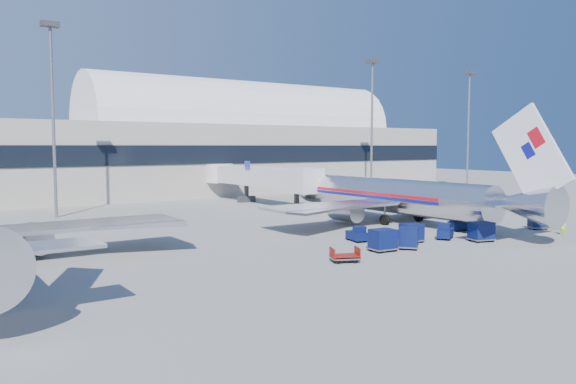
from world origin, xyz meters
TOP-DOWN VIEW (x-y plane):
  - ground at (0.00, 0.00)m, footprint 260.00×260.00m
  - terminal at (-13.60, 55.96)m, footprint 170.00×28.15m
  - airliner_main at (10.00, 4.51)m, footprint 32.00×37.26m
  - jetbridge_near at (7.60, 30.81)m, footprint 4.40×27.50m
  - mast_west at (-20.00, 30.00)m, footprint 2.00×1.20m
  - mast_east at (30.00, 30.00)m, footprint 2.00×1.20m
  - mast_far_east at (55.00, 30.00)m, footprint 2.00×1.20m
  - barrier_near at (18.00, 2.00)m, footprint 3.00×0.55m
  - barrier_mid at (21.30, 2.00)m, footprint 3.00×0.55m
  - barrier_far at (24.60, 2.00)m, footprint 3.00×0.55m
  - tug_lead at (5.49, -6.15)m, footprint 2.59×2.19m
  - tug_right at (10.67, -3.68)m, footprint 2.56×1.79m
  - tug_left at (-1.88, -2.59)m, footprint 1.47×2.32m
  - cart_train_a at (1.63, -5.71)m, footprint 2.01×1.61m
  - cart_train_b at (-0.75, -7.63)m, footprint 2.50×2.43m
  - cart_train_c at (-3.32, -7.29)m, footprint 2.16×1.72m
  - cart_solo_near at (7.07, -8.82)m, footprint 2.31×1.98m
  - cart_solo_far at (18.08, -7.39)m, footprint 2.10×1.95m
  - cart_open_red at (-8.52, -8.79)m, footprint 2.38×2.07m
  - ramp_worker at (16.62, -10.83)m, footprint 0.62×0.69m

SIDE VIEW (x-z plane):
  - ground at x=0.00m, z-range 0.00..0.00m
  - cart_open_red at x=-8.52m, z-range 0.12..0.65m
  - barrier_near at x=18.00m, z-range 0.00..0.90m
  - barrier_mid at x=21.30m, z-range 0.00..0.90m
  - barrier_far at x=24.60m, z-range 0.00..0.90m
  - tug_left at x=-1.88m, z-range -0.06..1.34m
  - tug_right at x=10.67m, z-range -0.07..1.45m
  - tug_lead at x=5.49m, z-range -0.07..1.45m
  - cart_solo_far at x=18.08m, z-range 0.05..1.53m
  - ramp_worker at x=16.62m, z-range 0.00..1.59m
  - cart_train_a at x=1.63m, z-range 0.06..1.71m
  - cart_solo_near at x=7.07m, z-range 0.06..1.80m
  - cart_train_b at x=-0.75m, z-range 0.06..1.81m
  - cart_train_c at x=-3.32m, z-range 0.06..1.84m
  - airliner_main at x=10.00m, z-range -3.11..8.96m
  - jetbridge_near at x=7.60m, z-range 0.80..7.05m
  - terminal at x=-13.60m, z-range -2.98..18.02m
  - mast_west at x=-20.00m, z-range 3.49..26.09m
  - mast_east at x=30.00m, z-range 3.49..26.09m
  - mast_far_east at x=55.00m, z-range 3.49..26.09m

